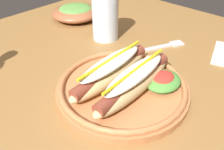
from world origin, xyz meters
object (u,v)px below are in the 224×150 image
at_px(hot_dog_plate, 124,82).
at_px(water_cup, 105,18).
at_px(side_bowl, 76,12).
at_px(fork, 167,45).

xyz_separation_m(hot_dog_plate, water_cup, (0.16, 0.21, 0.04)).
relative_size(hot_dog_plate, water_cup, 2.22).
xyz_separation_m(hot_dog_plate, side_bowl, (0.19, 0.38, -0.00)).
height_order(hot_dog_plate, fork, hot_dog_plate).
bearing_deg(side_bowl, hot_dog_plate, -116.22).
height_order(water_cup, side_bowl, water_cup).
bearing_deg(water_cup, side_bowl, 79.35).
bearing_deg(hot_dog_plate, water_cup, 52.92).
bearing_deg(fork, water_cup, 141.45).
relative_size(hot_dog_plate, fork, 2.39).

